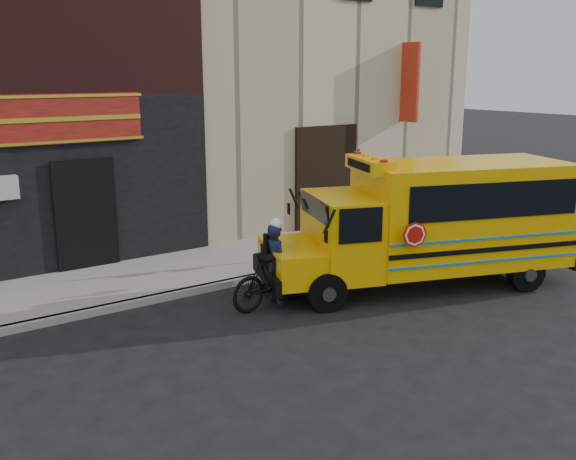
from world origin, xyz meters
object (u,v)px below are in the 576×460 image
(sign_pole, at_px, (358,198))
(cyclist, at_px, (276,266))
(bicycle, at_px, (273,278))
(school_bus, at_px, (435,219))

(sign_pole, distance_m, cyclist, 4.09)
(sign_pole, relative_size, bicycle, 1.40)
(sign_pole, height_order, bicycle, sign_pole)
(school_bus, relative_size, cyclist, 4.33)
(bicycle, xyz_separation_m, cyclist, (0.12, 0.06, 0.23))
(school_bus, relative_size, sign_pole, 2.57)
(school_bus, xyz_separation_m, bicycle, (-3.71, 0.88, -0.91))
(cyclist, bearing_deg, sign_pole, -62.80)
(school_bus, height_order, bicycle, school_bus)
(bicycle, bearing_deg, cyclist, -70.40)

